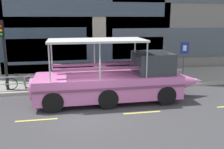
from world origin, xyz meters
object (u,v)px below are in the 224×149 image
object	(u,v)px
parking_sign	(184,55)
duck_tour_boat	(118,81)
traffic_light_pole	(4,49)
pedestrian_near_bow	(145,66)
leaned_bicycle	(21,83)

from	to	relation	value
parking_sign	duck_tour_boat	size ratio (longest dim) A/B	0.28
traffic_light_pole	pedestrian_near_bow	bearing A→B (deg)	4.60
traffic_light_pole	parking_sign	bearing A→B (deg)	0.65
traffic_light_pole	leaned_bicycle	xyz separation A→B (m)	(0.74, 0.05, -2.07)
parking_sign	pedestrian_near_bow	distance (m)	2.63
parking_sign	leaned_bicycle	size ratio (longest dim) A/B	1.50
leaned_bicycle	duck_tour_boat	size ratio (longest dim) A/B	0.19
parking_sign	leaned_bicycle	world-z (taller)	parking_sign
duck_tour_boat	leaned_bicycle	bearing A→B (deg)	154.43
leaned_bicycle	duck_tour_boat	world-z (taller)	duck_tour_boat
parking_sign	duck_tour_boat	xyz separation A→B (m)	(-5.00, -2.65, -0.86)
duck_tour_boat	pedestrian_near_bow	world-z (taller)	duck_tour_boat
leaned_bicycle	pedestrian_near_bow	size ratio (longest dim) A/B	1.08
parking_sign	pedestrian_near_bow	world-z (taller)	parking_sign
traffic_light_pole	duck_tour_boat	xyz separation A→B (m)	(6.12, -2.52, -1.53)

